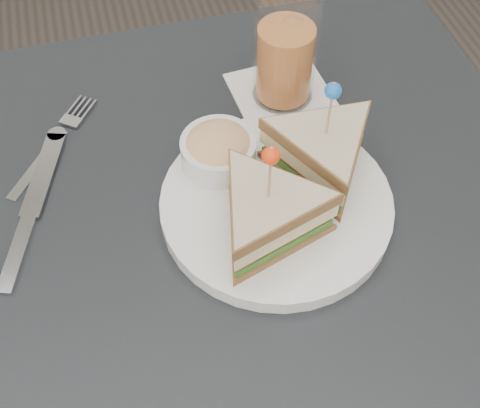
# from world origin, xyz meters

# --- Properties ---
(table) EXTENTS (0.80, 0.80, 0.75)m
(table) POSITION_xyz_m (0.00, 0.00, 0.67)
(table) COLOR black
(table) RESTS_ON ground
(plate_meal) EXTENTS (0.32, 0.32, 0.16)m
(plate_meal) POSITION_xyz_m (0.06, 0.03, 0.79)
(plate_meal) COLOR white
(plate_meal) RESTS_ON table
(cutlery_fork) EXTENTS (0.12, 0.16, 0.01)m
(cutlery_fork) POSITION_xyz_m (-0.18, 0.20, 0.75)
(cutlery_fork) COLOR white
(cutlery_fork) RESTS_ON table
(cutlery_knife) EXTENTS (0.10, 0.23, 0.01)m
(cutlery_knife) POSITION_xyz_m (-0.21, 0.10, 0.75)
(cutlery_knife) COLOR silver
(cutlery_knife) RESTS_ON table
(drink_set) EXTENTS (0.14, 0.14, 0.16)m
(drink_set) POSITION_xyz_m (0.12, 0.21, 0.82)
(drink_set) COLOR white
(drink_set) RESTS_ON table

